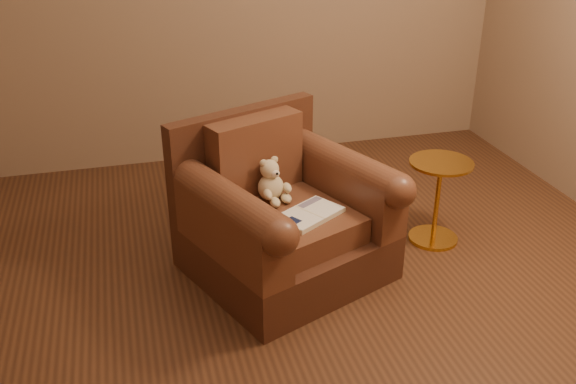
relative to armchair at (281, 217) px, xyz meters
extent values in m
plane|color=#4D2C1A|center=(0.04, -0.37, -0.31)|extent=(4.00, 4.00, 0.00)
cube|color=#452417|center=(0.01, -0.04, -0.19)|extent=(1.15, 1.12, 0.25)
cube|color=#452417|center=(-0.13, 0.31, 0.22)|extent=(0.86, 0.42, 0.55)
cube|color=brown|center=(0.03, -0.08, 0.01)|extent=(0.72, 0.77, 0.13)
cube|color=brown|center=(-0.09, 0.21, 0.27)|extent=(0.53, 0.33, 0.40)
cube|color=brown|center=(-0.30, -0.21, 0.08)|extent=(0.45, 0.77, 0.29)
cube|color=brown|center=(0.36, 0.06, 0.08)|extent=(0.45, 0.77, 0.29)
cylinder|color=brown|center=(-0.30, -0.21, 0.22)|extent=(0.45, 0.77, 0.18)
cylinder|color=brown|center=(0.36, 0.06, 0.22)|extent=(0.45, 0.77, 0.18)
ellipsoid|color=beige|center=(-0.03, 0.08, 0.14)|extent=(0.14, 0.12, 0.14)
sphere|color=beige|center=(-0.04, 0.09, 0.24)|extent=(0.10, 0.10, 0.10)
ellipsoid|color=beige|center=(-0.07, 0.08, 0.28)|extent=(0.04, 0.02, 0.04)
ellipsoid|color=beige|center=(-0.01, 0.10, 0.28)|extent=(0.04, 0.02, 0.04)
ellipsoid|color=beige|center=(-0.02, 0.04, 0.23)|extent=(0.05, 0.03, 0.04)
sphere|color=black|center=(-0.01, 0.03, 0.23)|extent=(0.01, 0.01, 0.01)
ellipsoid|color=beige|center=(-0.07, 0.00, 0.14)|extent=(0.05, 0.09, 0.05)
ellipsoid|color=beige|center=(0.05, 0.05, 0.14)|extent=(0.05, 0.09, 0.05)
ellipsoid|color=beige|center=(-0.03, -0.01, 0.10)|extent=(0.05, 0.09, 0.05)
ellipsoid|color=beige|center=(0.03, 0.02, 0.10)|extent=(0.05, 0.09, 0.05)
cube|color=beige|center=(0.10, -0.16, 0.08)|extent=(0.38, 0.34, 0.02)
cube|color=white|center=(0.03, -0.21, 0.10)|extent=(0.24, 0.25, 0.00)
cube|color=white|center=(0.17, -0.12, 0.10)|extent=(0.24, 0.25, 0.00)
cube|color=beige|center=(0.10, -0.16, 0.10)|extent=(0.11, 0.17, 0.00)
cube|color=#0F1638|center=(0.00, -0.23, 0.10)|extent=(0.08, 0.09, 0.00)
cube|color=slate|center=(0.14, -0.06, 0.10)|extent=(0.15, 0.11, 0.00)
cylinder|color=gold|center=(0.92, 0.06, -0.30)|extent=(0.28, 0.28, 0.02)
cylinder|color=gold|center=(0.92, 0.06, -0.06)|extent=(0.03, 0.03, 0.46)
cylinder|color=gold|center=(0.92, 0.06, 0.17)|extent=(0.35, 0.35, 0.02)
cylinder|color=gold|center=(0.92, 0.06, 0.16)|extent=(0.03, 0.03, 0.02)
camera|label=1|loc=(-0.72, -2.83, 1.58)|focal=40.00mm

